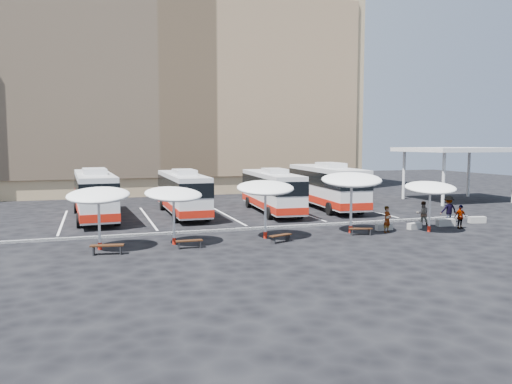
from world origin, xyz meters
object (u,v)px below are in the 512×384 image
object	(u,v)px
sunshade_3	(352,180)
wood_bench_2	(281,236)
bus_1	(183,191)
bus_2	(271,190)
bus_3	(326,185)
conc_bench_1	(415,226)
passenger_0	(387,219)
passenger_1	(423,214)
sunshade_4	(430,188)
wood_bench_3	(361,230)
bus_0	(94,193)
sunshade_1	(173,194)
sunshade_0	(98,196)
passenger_3	(449,209)
conc_bench_3	(477,220)
passenger_2	(460,217)
wood_bench_1	(189,242)
conc_bench_0	(384,227)
wood_bench_0	(107,247)
conc_bench_2	(445,223)
sunshade_2	(265,188)

from	to	relation	value
sunshade_3	wood_bench_2	distance (m)	6.23
bus_1	bus_2	bearing A→B (deg)	-5.89
bus_3	conc_bench_1	size ratio (longest dim) A/B	11.75
passenger_0	bus_2	bearing A→B (deg)	86.57
bus_3	passenger_1	world-z (taller)	bus_3
passenger_1	conc_bench_1	bearing A→B (deg)	56.13
sunshade_4	wood_bench_3	distance (m)	5.34
sunshade_3	bus_0	bearing A→B (deg)	143.36
sunshade_1	sunshade_0	bearing A→B (deg)	-178.00
passenger_3	sunshade_1	bearing A→B (deg)	7.97
sunshade_4	passenger_0	bearing A→B (deg)	167.55
sunshade_4	conc_bench_1	world-z (taller)	sunshade_4
bus_0	passenger_0	bearing A→B (deg)	-37.35
sunshade_1	conc_bench_3	xyz separation A→B (m)	(21.51, 0.90, -2.58)
bus_1	passenger_2	bearing A→B (deg)	-36.48
conc_bench_3	passenger_3	world-z (taller)	passenger_3
wood_bench_1	conc_bench_3	xyz separation A→B (m)	(20.90, 2.14, -0.11)
conc_bench_0	conc_bench_3	size ratio (longest dim) A/B	0.95
wood_bench_0	conc_bench_0	distance (m)	17.35
bus_0	bus_2	world-z (taller)	bus_0
bus_1	wood_bench_1	bearing A→B (deg)	-98.23
passenger_2	bus_3	bearing A→B (deg)	103.60
wood_bench_3	bus_3	bearing A→B (deg)	73.50
bus_0	bus_3	world-z (taller)	bus_3
conc_bench_0	conc_bench_1	bearing A→B (deg)	-6.27
wood_bench_1	passenger_0	bearing A→B (deg)	3.67
bus_3	conc_bench_0	size ratio (longest dim) A/B	11.26
sunshade_4	wood_bench_3	bearing A→B (deg)	176.00
sunshade_0	conc_bench_2	bearing A→B (deg)	1.56
conc_bench_1	conc_bench_2	distance (m)	2.72
bus_3	conc_bench_3	size ratio (longest dim) A/B	10.65
sunshade_4	conc_bench_2	size ratio (longest dim) A/B	3.20
passenger_3	passenger_2	bearing A→B (deg)	71.58
sunshade_3	passenger_0	bearing A→B (deg)	-15.34
conc_bench_0	conc_bench_1	world-z (taller)	conc_bench_0
bus_2	conc_bench_1	world-z (taller)	bus_2
conc_bench_2	conc_bench_1	bearing A→B (deg)	-173.24
bus_1	sunshade_4	size ratio (longest dim) A/B	2.80
sunshade_1	sunshade_2	size ratio (longest dim) A/B	0.99
sunshade_1	bus_2	bearing A→B (deg)	47.93
sunshade_2	sunshade_4	bearing A→B (deg)	-6.09
passenger_0	passenger_1	world-z (taller)	passenger_1
conc_bench_3	conc_bench_1	bearing A→B (deg)	-172.60
sunshade_4	conc_bench_1	size ratio (longest dim) A/B	3.77
bus_2	conc_bench_2	world-z (taller)	bus_2
sunshade_0	passenger_2	world-z (taller)	sunshade_0
wood_bench_0	passenger_3	bearing A→B (deg)	7.42
sunshade_1	passenger_2	bearing A→B (deg)	-2.09
bus_2	wood_bench_2	distance (m)	12.56
sunshade_2	conc_bench_1	world-z (taller)	sunshade_2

